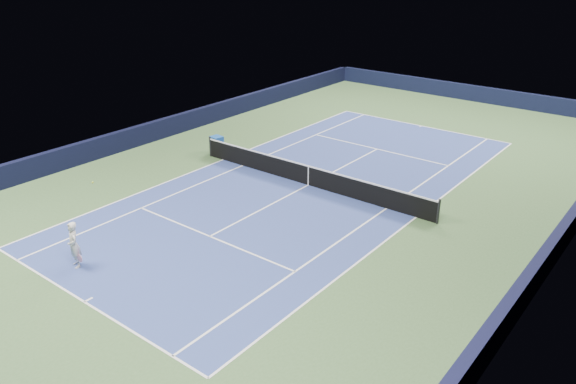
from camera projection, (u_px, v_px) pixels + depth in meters
The scene contains 19 objects.
ground at pixel (308, 185), 26.11m from camera, with size 40.00×40.00×0.00m, color #3B5B31.
wall_far at pixel (472, 93), 40.17m from camera, with size 22.00×0.35×1.10m, color black.
wall_right at pixel (556, 245), 19.78m from camera, with size 0.35×40.00×1.10m, color black.
wall_left at pixel (155, 131), 31.99m from camera, with size 0.35×40.00×1.10m, color black.
court_surface at pixel (308, 185), 26.10m from camera, with size 10.97×23.77×0.01m, color navy.
baseline_far at pixel (422, 126), 34.67m from camera, with size 10.97×0.08×0.00m, color white.
baseline_near at pixel (84, 302), 17.53m from camera, with size 10.97×0.08×0.00m, color white.
sideline_doubles_right at pixel (416, 217), 23.01m from camera, with size 0.08×23.77×0.00m, color white.
sideline_doubles_left at pixel (223, 160), 29.20m from camera, with size 0.08×23.77×0.00m, color white.
sideline_singles_right at pixel (387, 208), 23.78m from camera, with size 0.08×23.77×0.00m, color white.
sideline_singles_left at pixel (243, 165), 28.42m from camera, with size 0.08×23.77×0.00m, color white.
service_line_far at pixel (377, 149), 30.71m from camera, with size 8.23×0.08×0.00m, color white.
service_line_near at pixel (210, 236), 21.49m from camera, with size 8.23×0.08×0.00m, color white.
center_service_line at pixel (308, 185), 26.10m from camera, with size 0.08×12.80×0.00m, color white.
center_mark_far at pixel (421, 126), 34.56m from camera, with size 0.08×0.30×0.00m, color white.
center_mark_near at pixel (88, 300), 17.64m from camera, with size 0.08×0.30×0.00m, color white.
tennis_net at pixel (308, 175), 25.90m from camera, with size 12.90×0.10×1.07m.
sponsor_cube at pixel (217, 145), 29.87m from camera, with size 0.67×0.62×0.96m.
tennis_player at pixel (74, 245), 19.17m from camera, with size 0.82×1.32×2.88m.
Camera 1 is at (14.06, -19.50, 10.22)m, focal length 35.00 mm.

